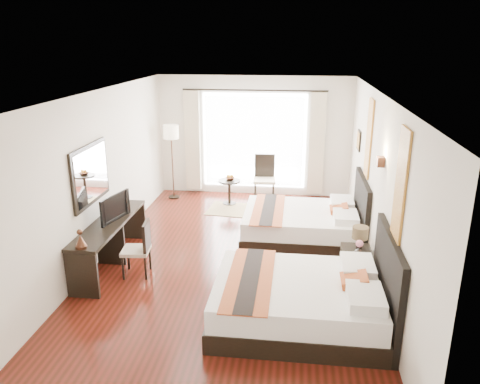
# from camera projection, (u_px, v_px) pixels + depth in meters

# --- Properties ---
(floor) EXTENTS (4.50, 7.50, 0.01)m
(floor) POSITION_uv_depth(u_px,v_px,m) (233.00, 263.00, 7.86)
(floor) COLOR #341209
(floor) RESTS_ON ground
(ceiling) EXTENTS (4.50, 7.50, 0.02)m
(ceiling) POSITION_uv_depth(u_px,v_px,m) (232.00, 95.00, 6.99)
(ceiling) COLOR white
(ceiling) RESTS_ON wall_headboard
(wall_headboard) EXTENTS (0.01, 7.50, 2.80)m
(wall_headboard) POSITION_uv_depth(u_px,v_px,m) (377.00, 189.00, 7.16)
(wall_headboard) COLOR silver
(wall_headboard) RESTS_ON floor
(wall_desk) EXTENTS (0.01, 7.50, 2.80)m
(wall_desk) POSITION_uv_depth(u_px,v_px,m) (97.00, 178.00, 7.68)
(wall_desk) COLOR silver
(wall_desk) RESTS_ON floor
(wall_window) EXTENTS (4.50, 0.01, 2.80)m
(wall_window) POSITION_uv_depth(u_px,v_px,m) (254.00, 137.00, 10.95)
(wall_window) COLOR silver
(wall_window) RESTS_ON floor
(wall_entry) EXTENTS (4.50, 0.01, 2.80)m
(wall_entry) POSITION_uv_depth(u_px,v_px,m) (170.00, 314.00, 3.89)
(wall_entry) COLOR silver
(wall_entry) RESTS_ON floor
(window_glass) EXTENTS (2.40, 0.02, 2.20)m
(window_glass) POSITION_uv_depth(u_px,v_px,m) (254.00, 141.00, 10.97)
(window_glass) COLOR white
(window_glass) RESTS_ON wall_window
(sheer_curtain) EXTENTS (2.30, 0.02, 2.10)m
(sheer_curtain) POSITION_uv_depth(u_px,v_px,m) (254.00, 142.00, 10.91)
(sheer_curtain) COLOR white
(sheer_curtain) RESTS_ON wall_window
(drape_left) EXTENTS (0.35, 0.14, 2.35)m
(drape_left) POSITION_uv_depth(u_px,v_px,m) (193.00, 141.00, 11.05)
(drape_left) COLOR #C0B395
(drape_left) RESTS_ON floor
(drape_right) EXTENTS (0.35, 0.14, 2.35)m
(drape_right) POSITION_uv_depth(u_px,v_px,m) (317.00, 144.00, 10.71)
(drape_right) COLOR #C0B395
(drape_right) RESTS_ON floor
(art_panel_near) EXTENTS (0.03, 0.50, 1.35)m
(art_panel_near) POSITION_uv_depth(u_px,v_px,m) (401.00, 185.00, 5.50)
(art_panel_near) COLOR maroon
(art_panel_near) RESTS_ON wall_headboard
(art_panel_far) EXTENTS (0.03, 0.50, 1.35)m
(art_panel_far) POSITION_uv_depth(u_px,v_px,m) (369.00, 138.00, 8.05)
(art_panel_far) COLOR maroon
(art_panel_far) RESTS_ON wall_headboard
(wall_sconce) EXTENTS (0.10, 0.14, 0.14)m
(wall_sconce) POSITION_uv_depth(u_px,v_px,m) (380.00, 162.00, 6.65)
(wall_sconce) COLOR #402316
(wall_sconce) RESTS_ON wall_headboard
(mirror_frame) EXTENTS (0.04, 1.25, 0.95)m
(mirror_frame) POSITION_uv_depth(u_px,v_px,m) (90.00, 174.00, 7.37)
(mirror_frame) COLOR black
(mirror_frame) RESTS_ON wall_desk
(mirror_glass) EXTENTS (0.01, 1.12, 0.82)m
(mirror_glass) POSITION_uv_depth(u_px,v_px,m) (92.00, 174.00, 7.36)
(mirror_glass) COLOR white
(mirror_glass) RESTS_ON mirror_frame
(bed_near) EXTENTS (2.26, 1.76, 1.28)m
(bed_near) POSITION_uv_depth(u_px,v_px,m) (304.00, 300.00, 6.12)
(bed_near) COLOR black
(bed_near) RESTS_ON floor
(bed_far) EXTENTS (2.18, 1.70, 1.23)m
(bed_far) POSITION_uv_depth(u_px,v_px,m) (306.00, 224.00, 8.68)
(bed_far) COLOR black
(bed_far) RESTS_ON floor
(nightstand) EXTENTS (0.44, 0.55, 0.53)m
(nightstand) POSITION_uv_depth(u_px,v_px,m) (356.00, 266.00, 7.19)
(nightstand) COLOR black
(nightstand) RESTS_ON floor
(table_lamp) EXTENTS (0.24, 0.24, 0.39)m
(table_lamp) POSITION_uv_depth(u_px,v_px,m) (360.00, 235.00, 7.08)
(table_lamp) COLOR black
(table_lamp) RESTS_ON nightstand
(vase) EXTENTS (0.16, 0.16, 0.13)m
(vase) POSITION_uv_depth(u_px,v_px,m) (359.00, 253.00, 6.93)
(vase) COLOR black
(vase) RESTS_ON nightstand
(console_desk) EXTENTS (0.50, 2.20, 0.76)m
(console_desk) POSITION_uv_depth(u_px,v_px,m) (111.00, 243.00, 7.71)
(console_desk) COLOR black
(console_desk) RESTS_ON floor
(television) EXTENTS (0.28, 0.75, 0.43)m
(television) POSITION_uv_depth(u_px,v_px,m) (111.00, 207.00, 7.63)
(television) COLOR black
(television) RESTS_ON console_desk
(bronze_figurine) EXTENTS (0.21, 0.21, 0.25)m
(bronze_figurine) POSITION_uv_depth(u_px,v_px,m) (80.00, 240.00, 6.61)
(bronze_figurine) COLOR #402316
(bronze_figurine) RESTS_ON console_desk
(desk_chair) EXTENTS (0.46, 0.46, 0.90)m
(desk_chair) POSITION_uv_depth(u_px,v_px,m) (138.00, 259.00, 7.40)
(desk_chair) COLOR beige
(desk_chair) RESTS_ON floor
(floor_lamp) EXTENTS (0.35, 0.35, 1.73)m
(floor_lamp) POSITION_uv_depth(u_px,v_px,m) (171.00, 137.00, 10.63)
(floor_lamp) COLOR black
(floor_lamp) RESTS_ON floor
(side_table) EXTENTS (0.49, 0.49, 0.56)m
(side_table) POSITION_uv_depth(u_px,v_px,m) (229.00, 192.00, 10.57)
(side_table) COLOR black
(side_table) RESTS_ON floor
(fruit_bowl) EXTENTS (0.29, 0.29, 0.05)m
(fruit_bowl) POSITION_uv_depth(u_px,v_px,m) (230.00, 179.00, 10.50)
(fruit_bowl) COLOR #412B17
(fruit_bowl) RESTS_ON side_table
(window_chair) EXTENTS (0.52, 0.52, 1.06)m
(window_chair) POSITION_uv_depth(u_px,v_px,m) (264.00, 187.00, 10.81)
(window_chair) COLOR beige
(window_chair) RESTS_ON floor
(jute_rug) EXTENTS (1.38, 1.01, 0.01)m
(jute_rug) POSITION_uv_depth(u_px,v_px,m) (238.00, 210.00, 10.27)
(jute_rug) COLOR tan
(jute_rug) RESTS_ON floor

